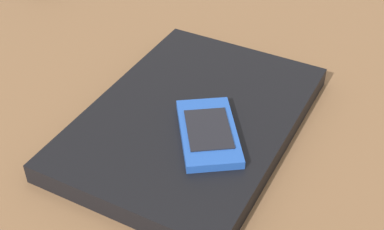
{
  "coord_description": "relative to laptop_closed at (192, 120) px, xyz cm",
  "views": [
    {
      "loc": [
        -47.09,
        -15.83,
        44.51
      ],
      "look_at": [
        0.83,
        -4.37,
        5.0
      ],
      "focal_mm": 50.01,
      "sensor_mm": 36.0,
      "label": 1
    }
  ],
  "objects": [
    {
      "name": "cell_phone_on_laptop",
      "position": [
        -3.77,
        -2.77,
        1.76
      ],
      "size": [
        12.67,
        9.59,
        1.13
      ],
      "color": "#1E479E",
      "rests_on": "laptop_closed"
    },
    {
      "name": "desk_surface",
      "position": [
        -0.83,
        4.37,
        -2.73
      ],
      "size": [
        120.0,
        80.0,
        3.0
      ],
      "primitive_type": "cube",
      "color": "brown",
      "rests_on": "ground"
    },
    {
      "name": "laptop_closed",
      "position": [
        0.0,
        0.0,
        0.0
      ],
      "size": [
        37.2,
        30.2,
        2.45
      ],
      "primitive_type": "cube",
      "rotation": [
        0.0,
        0.0,
        -0.25
      ],
      "color": "black",
      "rests_on": "desk_surface"
    }
  ]
}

